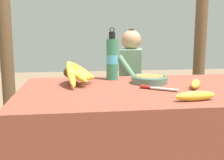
{
  "coord_description": "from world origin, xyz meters",
  "views": [
    {
      "loc": [
        -0.38,
        -1.44,
        1.05
      ],
      "look_at": [
        -0.18,
        0.05,
        0.79
      ],
      "focal_mm": 45.0,
      "sensor_mm": 36.0,
      "label": 1
    }
  ],
  "objects_px": {
    "knife": "(153,88)",
    "support_post_far": "(201,25)",
    "serving_bowl": "(149,79)",
    "support_post_near": "(5,24)",
    "loose_banana_front": "(195,96)",
    "seated_vendor": "(126,78)",
    "water_bottle": "(112,58)",
    "loose_banana_side": "(195,84)",
    "wooden_bench": "(112,106)",
    "banana_bunch_ripe": "(75,73)",
    "banana_bunch_green": "(64,95)"
  },
  "relations": [
    {
      "from": "knife",
      "to": "support_post_far",
      "type": "bearing_deg",
      "value": 93.28
    },
    {
      "from": "serving_bowl",
      "to": "support_post_near",
      "type": "relative_size",
      "value": 0.09
    },
    {
      "from": "loose_banana_front",
      "to": "knife",
      "type": "relative_size",
      "value": 1.08
    },
    {
      "from": "seated_vendor",
      "to": "serving_bowl",
      "type": "bearing_deg",
      "value": 101.12
    },
    {
      "from": "knife",
      "to": "support_post_far",
      "type": "distance_m",
      "value": 1.91
    },
    {
      "from": "water_bottle",
      "to": "loose_banana_side",
      "type": "distance_m",
      "value": 0.54
    },
    {
      "from": "loose_banana_side",
      "to": "knife",
      "type": "relative_size",
      "value": 1.01
    },
    {
      "from": "loose_banana_side",
      "to": "wooden_bench",
      "type": "height_order",
      "value": "loose_banana_side"
    },
    {
      "from": "loose_banana_front",
      "to": "support_post_far",
      "type": "bearing_deg",
      "value": 64.8
    },
    {
      "from": "serving_bowl",
      "to": "water_bottle",
      "type": "xyz_separation_m",
      "value": [
        -0.2,
        0.15,
        0.11
      ]
    },
    {
      "from": "knife",
      "to": "support_post_near",
      "type": "height_order",
      "value": "support_post_near"
    },
    {
      "from": "banana_bunch_ripe",
      "to": "water_bottle",
      "type": "bearing_deg",
      "value": 33.93
    },
    {
      "from": "seated_vendor",
      "to": "banana_bunch_ripe",
      "type": "bearing_deg",
      "value": 78.4
    },
    {
      "from": "loose_banana_side",
      "to": "wooden_bench",
      "type": "xyz_separation_m",
      "value": [
        -0.29,
        1.2,
        -0.43
      ]
    },
    {
      "from": "support_post_far",
      "to": "banana_bunch_green",
      "type": "bearing_deg",
      "value": -166.11
    },
    {
      "from": "water_bottle",
      "to": "banana_bunch_green",
      "type": "distance_m",
      "value": 1.03
    },
    {
      "from": "loose_banana_front",
      "to": "support_post_far",
      "type": "relative_size",
      "value": 0.09
    },
    {
      "from": "loose_banana_side",
      "to": "seated_vendor",
      "type": "distance_m",
      "value": 1.2
    },
    {
      "from": "banana_bunch_green",
      "to": "serving_bowl",
      "type": "bearing_deg",
      "value": -62.29
    },
    {
      "from": "banana_bunch_green",
      "to": "support_post_far",
      "type": "distance_m",
      "value": 1.68
    },
    {
      "from": "banana_bunch_ripe",
      "to": "wooden_bench",
      "type": "distance_m",
      "value": 1.19
    },
    {
      "from": "loose_banana_side",
      "to": "banana_bunch_green",
      "type": "xyz_separation_m",
      "value": [
        -0.75,
        1.21,
        -0.31
      ]
    },
    {
      "from": "seated_vendor",
      "to": "support_post_far",
      "type": "height_order",
      "value": "support_post_far"
    },
    {
      "from": "seated_vendor",
      "to": "loose_banana_front",
      "type": "bearing_deg",
      "value": 105.38
    },
    {
      "from": "banana_bunch_green",
      "to": "support_post_far",
      "type": "bearing_deg",
      "value": 13.89
    },
    {
      "from": "support_post_near",
      "to": "seated_vendor",
      "type": "bearing_deg",
      "value": -18.63
    },
    {
      "from": "seated_vendor",
      "to": "banana_bunch_green",
      "type": "bearing_deg",
      "value": 11.52
    },
    {
      "from": "banana_bunch_green",
      "to": "support_post_near",
      "type": "relative_size",
      "value": 0.12
    },
    {
      "from": "seated_vendor",
      "to": "wooden_bench",
      "type": "bearing_deg",
      "value": 4.75
    },
    {
      "from": "water_bottle",
      "to": "loose_banana_side",
      "type": "relative_size",
      "value": 1.8
    },
    {
      "from": "support_post_far",
      "to": "loose_banana_front",
      "type": "bearing_deg",
      "value": -115.2
    },
    {
      "from": "support_post_far",
      "to": "banana_bunch_ripe",
      "type": "bearing_deg",
      "value": -134.68
    },
    {
      "from": "loose_banana_side",
      "to": "wooden_bench",
      "type": "relative_size",
      "value": 0.1
    },
    {
      "from": "serving_bowl",
      "to": "banana_bunch_green",
      "type": "relative_size",
      "value": 0.76
    },
    {
      "from": "serving_bowl",
      "to": "support_post_near",
      "type": "height_order",
      "value": "support_post_near"
    },
    {
      "from": "seated_vendor",
      "to": "banana_bunch_green",
      "type": "distance_m",
      "value": 0.61
    },
    {
      "from": "water_bottle",
      "to": "banana_bunch_ripe",
      "type": "bearing_deg",
      "value": -146.07
    },
    {
      "from": "loose_banana_front",
      "to": "loose_banana_side",
      "type": "height_order",
      "value": "same"
    },
    {
      "from": "loose_banana_side",
      "to": "banana_bunch_ripe",
      "type": "bearing_deg",
      "value": 165.03
    },
    {
      "from": "banana_bunch_ripe",
      "to": "support_post_far",
      "type": "xyz_separation_m",
      "value": [
        1.39,
        1.41,
        0.3
      ]
    },
    {
      "from": "wooden_bench",
      "to": "support_post_near",
      "type": "xyz_separation_m",
      "value": [
        -1.04,
        0.37,
        0.79
      ]
    },
    {
      "from": "loose_banana_front",
      "to": "support_post_near",
      "type": "height_order",
      "value": "support_post_near"
    },
    {
      "from": "serving_bowl",
      "to": "loose_banana_front",
      "type": "xyz_separation_m",
      "value": [
        0.09,
        -0.45,
        -0.0
      ]
    },
    {
      "from": "banana_bunch_ripe",
      "to": "serving_bowl",
      "type": "relative_size",
      "value": 1.55
    },
    {
      "from": "banana_bunch_ripe",
      "to": "loose_banana_front",
      "type": "height_order",
      "value": "banana_bunch_ripe"
    },
    {
      "from": "water_bottle",
      "to": "seated_vendor",
      "type": "bearing_deg",
      "value": 73.63
    },
    {
      "from": "water_bottle",
      "to": "loose_banana_side",
      "type": "height_order",
      "value": "water_bottle"
    },
    {
      "from": "knife",
      "to": "wooden_bench",
      "type": "distance_m",
      "value": 1.29
    },
    {
      "from": "banana_bunch_green",
      "to": "support_post_near",
      "type": "distance_m",
      "value": 0.96
    },
    {
      "from": "serving_bowl",
      "to": "seated_vendor",
      "type": "xyz_separation_m",
      "value": [
        0.05,
        1.01,
        -0.16
      ]
    }
  ]
}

